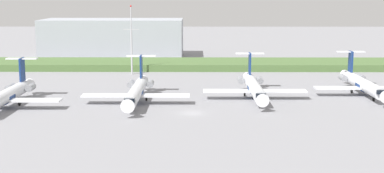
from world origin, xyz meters
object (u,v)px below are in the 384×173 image
object	(u,v)px
regional_jet_fifth	(363,84)
antenna_mast	(132,46)
regional_jet_fourth	(254,87)
regional_jet_second	(7,95)
regional_jet_third	(137,91)

from	to	relation	value
regional_jet_fifth	antenna_mast	distance (m)	65.35
regional_jet_fourth	regional_jet_fifth	size ratio (longest dim) A/B	1.00
regional_jet_second	regional_jet_fourth	bearing A→B (deg)	11.73
regional_jet_second	antenna_mast	distance (m)	50.83
regional_jet_second	antenna_mast	world-z (taller)	antenna_mast
regional_jet_third	regional_jet_fourth	distance (m)	26.27
regional_jet_third	regional_jet_fourth	size ratio (longest dim) A/B	1.00
regional_jet_second	regional_jet_fifth	xyz separation A→B (m)	(77.13, 14.79, 0.00)
regional_jet_third	antenna_mast	xyz separation A→B (m)	(-5.81, 41.07, 5.74)
regional_jet_third	antenna_mast	world-z (taller)	antenna_mast
regional_jet_fourth	regional_jet_fifth	xyz separation A→B (m)	(25.47, 4.06, 0.00)
regional_jet_fifth	antenna_mast	world-z (taller)	antenna_mast
regional_jet_third	antenna_mast	bearing A→B (deg)	98.05
regional_jet_fifth	regional_jet_second	bearing A→B (deg)	-169.15
regional_jet_fourth	antenna_mast	xyz separation A→B (m)	(-31.49, 35.57, 5.74)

